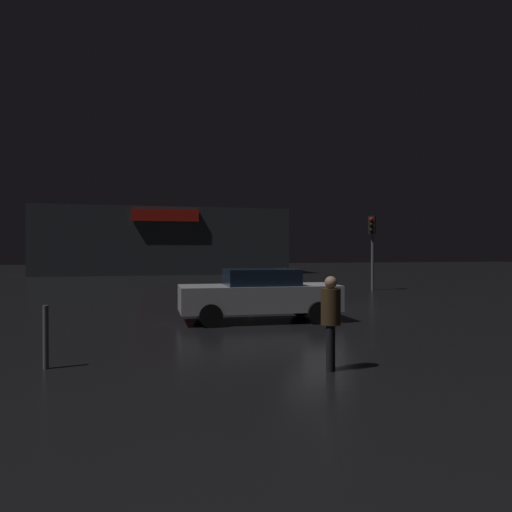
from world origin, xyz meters
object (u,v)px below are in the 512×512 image
Objects in this scene: store_building at (163,241)px; car_near at (259,294)px; traffic_signal_opposite at (372,238)px; pedestrian at (331,316)px.

car_near is at bearing -88.50° from store_building.
store_building is 5.55× the size of traffic_signal_opposite.
pedestrian is at bearing -89.21° from store_building.
traffic_signal_opposite is (9.30, -21.26, -0.17)m from store_building.
store_building is 23.20m from traffic_signal_opposite.
store_building is 36.68m from pedestrian.
car_near is at bearing 87.15° from pedestrian.
car_near is 2.87× the size of pedestrian.
traffic_signal_opposite is 12.82m from car_near.
traffic_signal_opposite is 2.37× the size of pedestrian.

